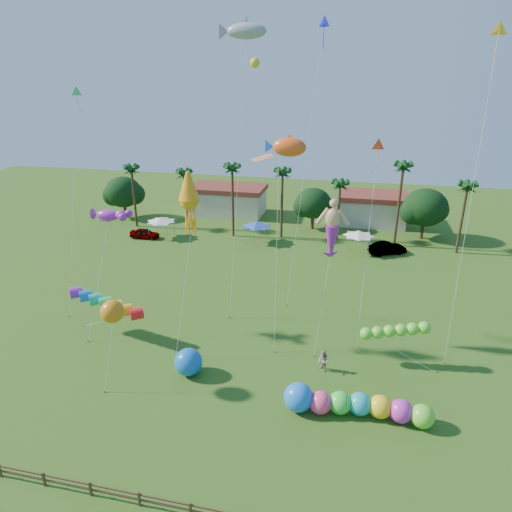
% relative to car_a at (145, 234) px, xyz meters
% --- Properties ---
extents(ground, '(160.00, 160.00, 0.00)m').
position_rel_car_a_xyz_m(ground, '(22.31, -35.09, -0.72)').
color(ground, '#285116').
rests_on(ground, ground).
extents(tree_line, '(69.46, 8.91, 11.00)m').
position_rel_car_a_xyz_m(tree_line, '(25.88, 8.90, 3.55)').
color(tree_line, '#3A2819').
rests_on(tree_line, ground).
extents(buildings_row, '(35.00, 7.00, 4.00)m').
position_rel_car_a_xyz_m(buildings_row, '(19.22, 14.91, 1.28)').
color(buildings_row, beige).
rests_on(buildings_row, ground).
extents(tent_row, '(31.00, 4.00, 0.60)m').
position_rel_car_a_xyz_m(tent_row, '(16.31, 1.24, 2.03)').
color(tent_row, white).
rests_on(tent_row, ground).
extents(fence, '(36.12, 0.12, 1.00)m').
position_rel_car_a_xyz_m(fence, '(22.31, -41.09, -0.11)').
color(fence, brown).
rests_on(fence, ground).
extents(car_a, '(4.31, 1.85, 1.45)m').
position_rel_car_a_xyz_m(car_a, '(0.00, 0.00, 0.00)').
color(car_a, '#4C4C54').
rests_on(car_a, ground).
extents(car_b, '(5.18, 3.81, 1.63)m').
position_rel_car_a_xyz_m(car_b, '(34.21, 1.36, 0.09)').
color(car_b, '#4C4C54').
rests_on(car_b, ground).
extents(spectator_b, '(1.13, 1.15, 1.87)m').
position_rel_car_a_xyz_m(spectator_b, '(28.14, -26.36, 0.21)').
color(spectator_b, '#AF9A92').
rests_on(spectator_b, ground).
extents(caterpillar_inflatable, '(10.34, 2.45, 2.11)m').
position_rel_car_a_xyz_m(caterpillar_inflatable, '(30.51, -31.09, 0.16)').
color(caterpillar_inflatable, '#FF4383').
rests_on(caterpillar_inflatable, ground).
extents(blue_ball, '(2.22, 2.22, 2.22)m').
position_rel_car_a_xyz_m(blue_ball, '(17.74, -29.13, 0.39)').
color(blue_ball, blue).
rests_on(blue_ball, ground).
extents(rainbow_tube, '(8.37, 4.50, 3.55)m').
position_rel_car_a_xyz_m(rainbow_tube, '(9.96, -25.97, 2.29)').
color(rainbow_tube, red).
rests_on(rainbow_tube, ground).
extents(green_worm, '(8.54, 2.59, 3.31)m').
position_rel_car_a_xyz_m(green_worm, '(31.35, -24.34, 1.98)').
color(green_worm, '#61DE31').
rests_on(green_worm, ground).
extents(orange_ball_kite, '(2.10, 2.51, 7.11)m').
position_rel_car_a_xyz_m(orange_ball_kite, '(12.97, -31.31, 5.52)').
color(orange_ball_kite, orange).
rests_on(orange_ball_kite, ground).
extents(merman_kite, '(2.46, 4.65, 12.45)m').
position_rel_car_a_xyz_m(merman_kite, '(27.90, -21.00, 9.25)').
color(merman_kite, tan).
rests_on(merman_kite, ground).
extents(fish_kite, '(4.46, 6.57, 17.56)m').
position_rel_car_a_xyz_m(fish_kite, '(23.88, -19.44, 15.94)').
color(fish_kite, '#FD561C').
rests_on(fish_kite, ground).
extents(shark_kite, '(5.17, 7.70, 26.79)m').
position_rel_car_a_xyz_m(shark_kite, '(18.79, -13.41, 25.16)').
color(shark_kite, '#9399A1').
rests_on(shark_kite, ground).
extents(squid_kite, '(1.83, 5.13, 15.23)m').
position_rel_car_a_xyz_m(squid_kite, '(16.45, -23.71, 12.04)').
color(squid_kite, orange).
rests_on(squid_kite, ground).
extents(lobster_kite, '(4.13, 5.35, 11.53)m').
position_rel_car_a_xyz_m(lobster_kite, '(8.50, -23.00, 10.09)').
color(lobster_kite, purple).
rests_on(lobster_kite, ground).
extents(delta_kite_red, '(1.25, 5.23, 17.46)m').
position_rel_car_a_xyz_m(delta_kite_red, '(31.05, -18.23, 15.86)').
color(delta_kite_red, '#F9451B').
rests_on(delta_kite_red, ground).
extents(delta_kite_yellow, '(1.49, 5.12, 25.92)m').
position_rel_car_a_xyz_m(delta_kite_yellow, '(38.64, -18.39, 24.08)').
color(delta_kite_yellow, '#F1AF18').
rests_on(delta_kite_yellow, ground).
extents(delta_kite_green, '(1.92, 4.81, 21.31)m').
position_rel_car_a_xyz_m(delta_kite_green, '(4.22, -18.77, 19.48)').
color(delta_kite_green, '#34DD69').
rests_on(delta_kite_green, ground).
extents(delta_kite_blue, '(2.69, 5.43, 27.30)m').
position_rel_car_a_xyz_m(delta_kite_blue, '(25.45, -11.06, 25.45)').
color(delta_kite_blue, '#161ACC').
rests_on(delta_kite_blue, ground).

